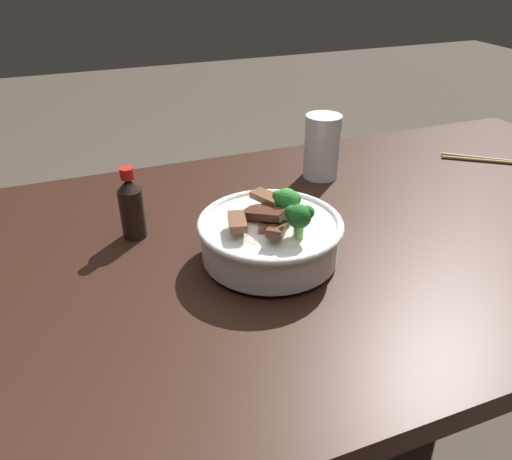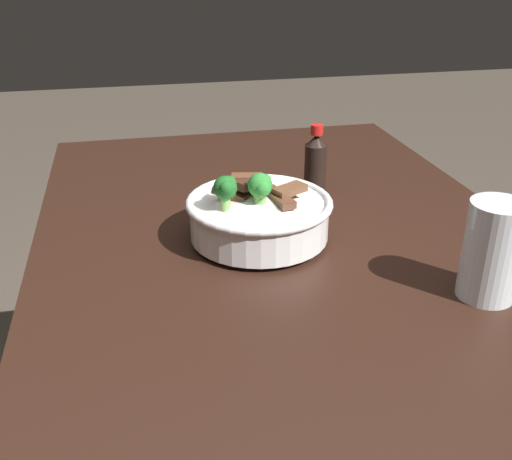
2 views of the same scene
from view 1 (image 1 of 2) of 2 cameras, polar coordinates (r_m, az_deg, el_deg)
name	(u,v)px [view 1 (image 1 of 2)]	position (r m, az deg, el deg)	size (l,w,h in m)	color
dining_table	(329,293)	(0.96, 8.32, -7.19)	(1.46, 0.78, 0.78)	black
rice_bowl	(270,235)	(0.77, 1.67, -0.60)	(0.22, 0.22, 0.12)	white
drinking_glass	(322,151)	(1.05, 7.53, 9.00)	(0.07, 0.07, 0.13)	white
chopsticks_pair	(496,161)	(1.26, 25.75, 7.16)	(0.20, 0.15, 0.01)	#9E7A4C
soy_sauce_bottle	(132,207)	(0.85, -14.03, 2.57)	(0.04, 0.04, 0.12)	black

